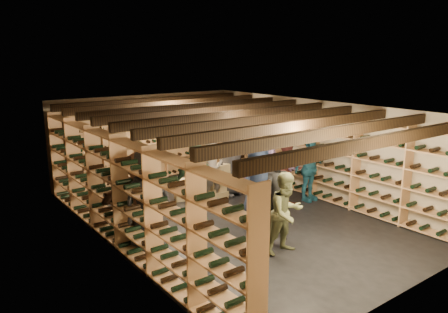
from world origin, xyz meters
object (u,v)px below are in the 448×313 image
object	(u,v)px
person_6	(257,180)
person_7	(212,170)
person_0	(148,200)
person_8	(288,172)
person_11	(266,174)
person_4	(309,168)
crate_stack_left	(218,181)
person_10	(195,182)
person_2	(286,213)
person_1	(278,198)
crate_stack_right	(186,189)
person_12	(231,161)
crate_loose	(218,179)
person_5	(138,196)

from	to	relation	value
person_6	person_7	bearing A→B (deg)	79.65
person_0	person_7	bearing A→B (deg)	32.26
person_8	person_11	size ratio (longest dim) A/B	1.01
person_6	person_0	bearing A→B (deg)	165.00
person_4	person_8	bearing A→B (deg)	175.47
crate_stack_left	person_10	distance (m)	1.72
person_10	person_7	bearing A→B (deg)	35.04
person_11	person_2	bearing A→B (deg)	-120.93
person_1	person_10	distance (m)	1.89
person_2	person_1	bearing A→B (deg)	64.09
person_10	person_11	distance (m)	1.77
crate_stack_right	person_10	size ratio (longest dim) A/B	0.34
crate_stack_left	person_12	world-z (taller)	person_12
person_7	person_1	bearing A→B (deg)	-84.27
person_0	person_8	distance (m)	3.68
person_7	person_0	bearing A→B (deg)	-136.46
crate_stack_right	person_7	size ratio (longest dim) A/B	0.38
crate_stack_left	crate_loose	size ratio (longest dim) A/B	1.70
person_1	person_10	bearing A→B (deg)	124.17
person_10	person_11	xyz separation A→B (m)	(1.75, -0.30, -0.05)
person_6	person_8	distance (m)	1.15
crate_stack_right	crate_loose	world-z (taller)	crate_stack_right
person_2	person_11	distance (m)	2.32
crate_loose	person_0	world-z (taller)	person_0
person_11	crate_stack_left	bearing A→B (deg)	110.30
person_11	person_5	bearing A→B (deg)	177.80
person_4	person_8	xyz separation A→B (m)	(-0.69, 0.03, 0.01)
crate_stack_left	person_11	world-z (taller)	person_11
person_4	person_5	xyz separation A→B (m)	(-4.30, 0.45, 0.04)
person_0	person_2	size ratio (longest dim) A/B	1.25
person_7	person_8	xyz separation A→B (m)	(1.21, -1.34, 0.05)
person_6	crate_stack_left	bearing A→B (deg)	70.49
person_5	person_8	bearing A→B (deg)	-8.47
person_10	person_1	bearing A→B (deg)	-70.93
person_4	person_5	size ratio (longest dim) A/B	0.96
crate_loose	person_10	distance (m)	3.13
crate_stack_right	person_5	bearing A→B (deg)	-144.13
crate_loose	person_8	world-z (taller)	person_8
person_2	person_10	distance (m)	2.30
person_0	person_5	xyz separation A→B (m)	(0.06, 0.55, -0.08)
person_7	person_10	distance (m)	1.37
person_7	person_12	bearing A→B (deg)	24.25
person_10	person_11	bearing A→B (deg)	-13.84
person_2	person_10	xyz separation A→B (m)	(-0.47, 2.24, 0.12)
person_5	person_11	size ratio (longest dim) A/B	1.04
crate_loose	person_7	xyz separation A→B (m)	(-1.09, -1.27, 0.69)
person_7	person_10	bearing A→B (deg)	-128.15
person_2	person_6	distance (m)	1.70
crate_stack_right	person_0	world-z (taller)	person_0
person_1	person_10	world-z (taller)	person_10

